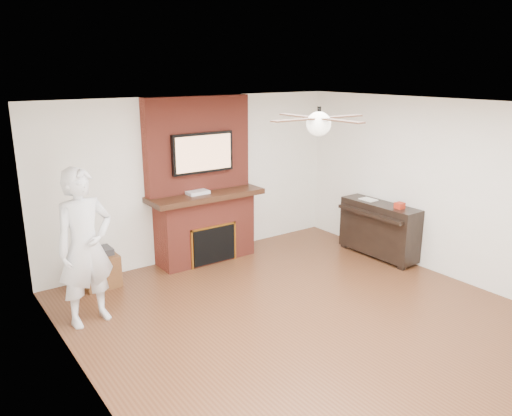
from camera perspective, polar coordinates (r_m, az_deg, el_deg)
room_shell at (r=5.58m, az=6.81°, el=-1.48°), size 5.36×5.86×2.86m
fireplace at (r=7.65m, az=-6.12°, el=1.27°), size 1.78×0.64×2.50m
tv at (r=7.47m, az=-6.09°, el=6.29°), size 1.00×0.08×0.60m
ceiling_fan at (r=5.36m, az=7.18°, el=9.63°), size 1.21×1.21×0.31m
person at (r=6.00m, az=-18.93°, el=-4.28°), size 0.74×0.55×1.85m
side_table at (r=7.20m, az=-17.44°, el=-6.62°), size 0.46×0.46×0.53m
piano at (r=8.07m, az=13.86°, el=-2.25°), size 0.50×1.33×0.96m
cable_box at (r=7.48m, az=-6.67°, el=1.78°), size 0.34×0.20×0.05m
candle_orange at (r=7.67m, az=-6.07°, el=-5.98°), size 0.07×0.07×0.13m
candle_green at (r=7.78m, az=-5.31°, el=-5.81°), size 0.07×0.07×0.09m
candle_cream at (r=7.86m, az=-4.27°, el=-5.46°), size 0.08×0.08×0.12m
candle_blue at (r=7.83m, az=-4.40°, el=-5.70°), size 0.06×0.06×0.08m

